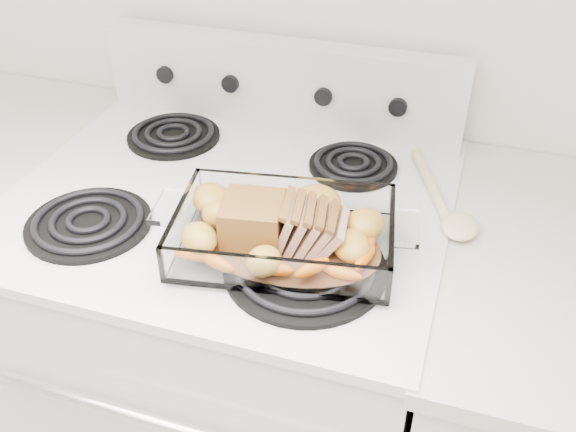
% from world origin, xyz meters
% --- Properties ---
extents(electric_range, '(0.78, 0.70, 1.12)m').
position_xyz_m(electric_range, '(0.00, 1.66, 0.48)').
color(electric_range, silver).
rests_on(electric_range, ground).
extents(baking_dish, '(0.34, 0.22, 0.07)m').
position_xyz_m(baking_dish, '(0.14, 1.53, 0.96)').
color(baking_dish, white).
rests_on(baking_dish, electric_range).
extents(pork_roast, '(0.19, 0.09, 0.08)m').
position_xyz_m(pork_roast, '(0.13, 1.53, 0.99)').
color(pork_roast, '#8D5B1F').
rests_on(pork_roast, baking_dish).
extents(roast_vegetables, '(0.40, 0.22, 0.05)m').
position_xyz_m(roast_vegetables, '(0.14, 1.57, 0.97)').
color(roast_vegetables, '#CE610B').
rests_on(roast_vegetables, baking_dish).
extents(wooden_spoon, '(0.15, 0.26, 0.02)m').
position_xyz_m(wooden_spoon, '(0.38, 1.72, 0.94)').
color(wooden_spoon, beige).
rests_on(wooden_spoon, electric_range).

